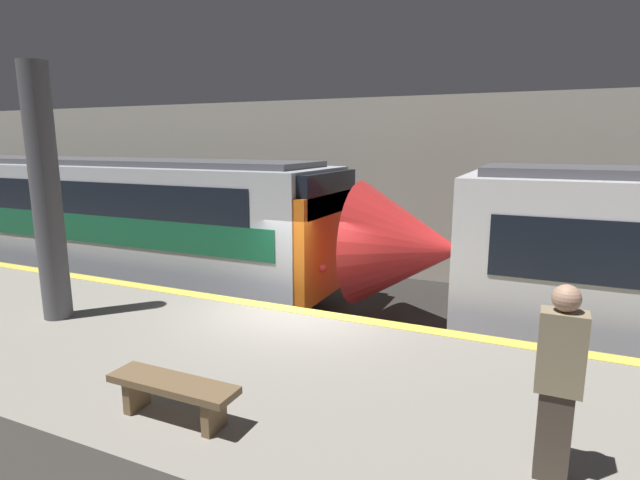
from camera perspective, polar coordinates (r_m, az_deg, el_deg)
ground_plane at (r=9.50m, az=-2.13°, el=-13.96°), size 120.00×120.00×0.00m
platform at (r=7.49m, az=-10.35°, el=-16.81°), size 40.00×4.60×1.10m
station_rear_barrier at (r=14.91m, az=9.28°, el=5.72°), size 50.00×0.15×5.30m
support_pillar_near at (r=9.32m, az=-28.82°, el=4.54°), size 0.46×0.46×4.19m
train_boxy at (r=17.45m, az=-29.95°, el=2.46°), size 19.86×3.06×3.58m
person_waiting at (r=4.91m, az=25.61°, el=-14.02°), size 0.38×0.24×1.79m
platform_bench at (r=5.80m, az=-16.46°, el=-16.14°), size 1.50×0.40×0.45m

